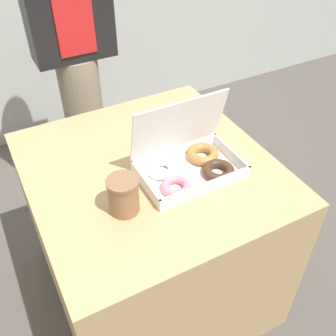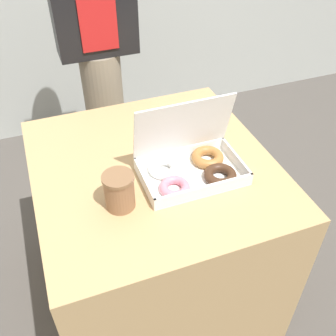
# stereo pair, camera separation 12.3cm
# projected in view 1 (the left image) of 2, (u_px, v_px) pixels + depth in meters

# --- Properties ---
(ground_plane) EXTENTS (14.00, 14.00, 0.00)m
(ground_plane) POSITION_uv_depth(u_px,v_px,m) (154.00, 284.00, 1.80)
(ground_plane) COLOR #4C4742
(table) EXTENTS (0.81, 0.85, 0.71)m
(table) POSITION_uv_depth(u_px,v_px,m) (153.00, 233.00, 1.57)
(table) COLOR tan
(table) RESTS_ON ground_plane
(donut_box) EXTENTS (0.33, 0.23, 0.25)m
(donut_box) POSITION_uv_depth(u_px,v_px,m) (189.00, 162.00, 1.29)
(donut_box) COLOR white
(donut_box) RESTS_ON table
(coffee_cup) EXTENTS (0.10, 0.10, 0.12)m
(coffee_cup) POSITION_uv_depth(u_px,v_px,m) (124.00, 195.00, 1.15)
(coffee_cup) COLOR #8C6042
(coffee_cup) RESTS_ON table
(person_customer) EXTENTS (0.35, 0.21, 1.57)m
(person_customer) POSITION_uv_depth(u_px,v_px,m) (73.00, 41.00, 1.70)
(person_customer) COLOR gray
(person_customer) RESTS_ON ground_plane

